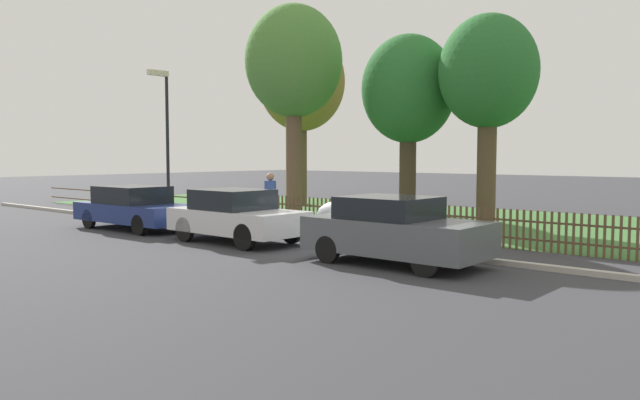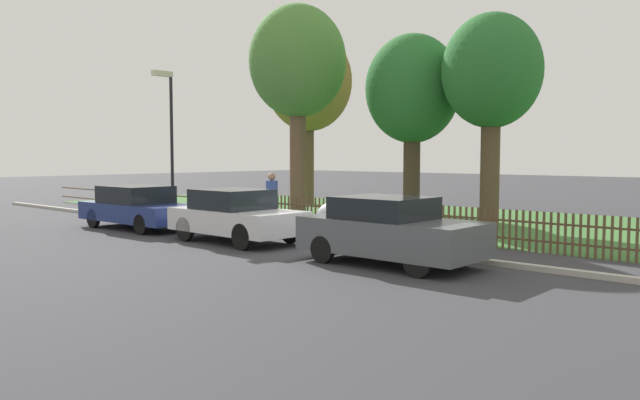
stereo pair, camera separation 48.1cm
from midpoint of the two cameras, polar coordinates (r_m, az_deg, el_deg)
The scene contains 14 objects.
ground_plane at distance 16.29m, azimuth 2.51°, elevation -4.26°, with size 120.00×120.00×0.00m, color #38383D.
kerb_stone at distance 16.36m, azimuth 2.74°, elevation -4.02°, with size 41.17×0.20×0.12m, color #B2ADA3.
grass_strip at distance 22.85m, azimuth 15.13°, elevation -1.97°, with size 41.17×10.77×0.01m, color #3D7033.
park_fence at distance 18.19m, azimuth 7.48°, elevation -1.80°, with size 41.17×0.05×1.02m.
parked_car_silver_hatchback at distance 20.90m, azimuth -15.61°, elevation -0.63°, with size 4.48×1.95×1.38m.
parked_car_black_saloon at distance 17.12m, azimuth -6.92°, elevation -1.39°, with size 3.95×1.88×1.44m.
parked_car_navy_estate at distance 13.64m, azimuth 7.40°, elevation -2.77°, with size 3.99×1.85×1.47m.
covered_motorcycle at distance 17.09m, azimuth 3.13°, elevation -1.56°, with size 1.96×0.92×1.14m.
tree_nearest_kerb at distance 30.35m, azimuth -0.57°, elevation 10.72°, with size 4.15×4.15×8.30m.
tree_behind_motorcycle at distance 22.97m, azimuth -1.45°, elevation 12.32°, with size 3.51×3.51×7.78m.
tree_mid_park at distance 22.86m, azimuth 9.06°, elevation 9.82°, with size 3.37×3.37×6.69m.
tree_far_left at distance 21.27m, azimuth 16.07°, elevation 10.98°, with size 3.21×3.21×6.94m.
pedestrian_near_fence at distance 19.43m, azimuth -3.72°, elevation 0.15°, with size 0.46×0.46×1.83m.
street_lamp at distance 22.46m, azimuth -13.05°, elevation 6.51°, with size 0.20×0.79×5.27m.
Camera 2 is at (10.42, -12.28, 2.37)m, focal length 35.00 mm.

